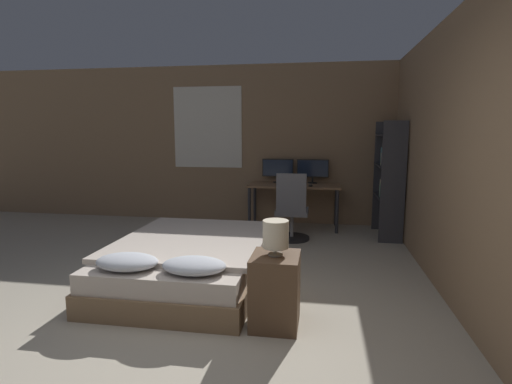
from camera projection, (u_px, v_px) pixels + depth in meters
The scene contains 13 objects.
ground_plane at pixel (172, 361), 2.78m from camera, with size 20.00×20.00×0.00m, color #B2A893.
wall_back at pixel (263, 145), 6.89m from camera, with size 12.00×0.08×2.70m.
wall_side_right at pixel (454, 157), 3.68m from camera, with size 0.06×12.00×2.70m.
bed at pixel (190, 261), 4.20m from camera, with size 1.52×2.10×0.53m.
nightstand at pixel (275, 290), 3.26m from camera, with size 0.39×0.44×0.60m.
bedside_lamp at pixel (276, 234), 3.19m from camera, with size 0.21×0.21×0.29m.
desk at pixel (294, 190), 6.53m from camera, with size 1.49×0.63×0.72m.
monitor_left at pixel (278, 169), 6.74m from camera, with size 0.53×0.16×0.40m.
monitor_right at pixel (313, 169), 6.65m from camera, with size 0.53×0.16×0.40m.
keyboard at pixel (293, 186), 6.31m from camera, with size 0.37×0.13×0.02m.
computer_mouse at pixel (311, 186), 6.27m from camera, with size 0.07×0.05×0.04m.
office_chair at pixel (292, 214), 5.80m from camera, with size 0.52×0.52×1.00m.
bookshelf at pixel (390, 174), 5.86m from camera, with size 0.34×0.84×1.73m.
Camera 1 is at (1.01, -2.44, 1.59)m, focal length 28.00 mm.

